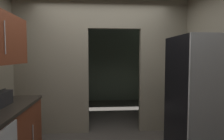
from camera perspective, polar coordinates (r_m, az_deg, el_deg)
The scene contains 4 objects.
kitchen_partition at distance 3.92m, azimuth -3.75°, elevation 3.41°, with size 3.34×0.12×2.73m.
adjoining_room_shell at distance 5.86m, azimuth -3.32°, elevation 2.60°, with size 3.34×2.89×2.73m.
refrigerator at distance 2.84m, azimuth 24.50°, elevation -9.16°, with size 0.73×0.80×1.75m.
boombox at distance 2.81m, azimuth -29.28°, elevation -7.25°, with size 0.15×0.38×0.20m.
Camera 1 is at (-0.12, -2.52, 1.50)m, focal length 31.99 mm.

